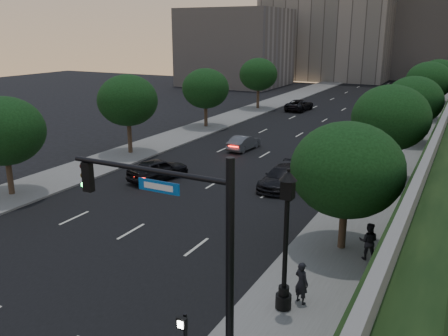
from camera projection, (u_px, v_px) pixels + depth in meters
The scene contains 26 objects.
ground at pixel (59, 274), 20.58m from camera, with size 160.00×160.00×0.00m, color black.
road_surface at pixel (293, 139), 46.10m from camera, with size 16.00×140.00×0.02m, color black.
sidewalk_right at pixel (404, 150), 41.53m from camera, with size 4.50×140.00×0.15m, color slate.
sidewalk_left at pixel (202, 128), 50.64m from camera, with size 4.50×140.00×0.15m, color slate.
office_block_left at pixel (332, 2), 100.61m from camera, with size 26.00×20.00×32.00m, color gray.
office_block_mid at pixel (436, 16), 101.06m from camera, with size 22.00×18.00×26.00m, color #A69E98.
office_block_filler at pixel (236, 48), 89.74m from camera, with size 18.00×16.00×14.00m, color #A69E98.
tree_right_a at pixel (347, 170), 21.68m from camera, with size 5.20×5.20×6.24m.
tree_right_b at pixel (391, 118), 31.75m from camera, with size 5.20×5.20×6.74m.
tree_right_c at pixel (414, 101), 42.95m from camera, with size 5.20×5.20×6.24m.
tree_right_d at pixel (429, 81), 54.73m from camera, with size 5.20×5.20×6.74m.
tree_right_e at pixel (438, 75), 67.63m from camera, with size 5.20×5.20×6.24m.
tree_left_a at pixel (4, 131), 29.09m from camera, with size 5.00×5.00×6.34m.
tree_left_b at pixel (128, 100), 39.19m from camera, with size 5.00×5.00×6.71m.
tree_left_c at pixel (206, 88), 50.36m from camera, with size 5.00×5.00×6.34m.
tree_left_d at pixel (258, 74), 62.17m from camera, with size 5.00×5.00×6.71m.
traffic_signal_mast at pixel (196, 264), 13.67m from camera, with size 5.68×0.56×7.00m.
street_lamp at pixel (285, 247), 17.09m from camera, with size 0.64×0.64×5.62m.
sedan_near_left at pixel (158, 169), 33.26m from camera, with size 1.83×4.56×1.55m, color black.
sedan_mid_left at pixel (244, 143), 41.68m from camera, with size 1.38×3.96×1.31m, color #55565C.
sedan_far_left at pixel (299, 105), 62.12m from camera, with size 2.41×5.24×1.46m, color black.
sedan_near_right at pixel (282, 177), 31.65m from camera, with size 1.98×4.88×1.42m, color black.
sedan_far_right at pixel (358, 129), 46.73m from camera, with size 1.88×4.67×1.59m, color #55575D.
pedestrian_a at pixel (301, 283), 17.90m from camera, with size 0.61×0.40×1.68m, color black.
pedestrian_b at pixel (368, 241), 21.33m from camera, with size 0.85×0.66×1.75m, color black.
pedestrian_c at pixel (344, 196), 27.28m from camera, with size 0.98×0.41×1.67m, color black.
Camera 1 is at (14.93, -13.04, 10.17)m, focal length 38.00 mm.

